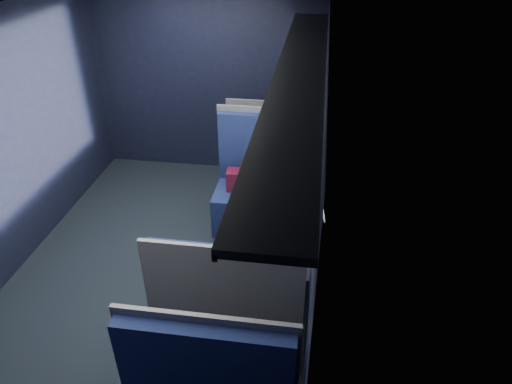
# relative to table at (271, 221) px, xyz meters

# --- Properties ---
(ground) EXTENTS (2.80, 4.20, 0.01)m
(ground) POSITION_rel_table_xyz_m (-1.03, 0.00, -0.67)
(ground) COLOR black
(room_shell) EXTENTS (3.00, 4.40, 2.40)m
(room_shell) POSITION_rel_table_xyz_m (-1.01, 0.00, 0.81)
(room_shell) COLOR black
(room_shell) RESTS_ON ground
(table) EXTENTS (0.62, 1.00, 0.74)m
(table) POSITION_rel_table_xyz_m (0.00, 0.00, 0.00)
(table) COLOR #54565E
(table) RESTS_ON ground
(seat_bay_near) EXTENTS (1.04, 0.62, 1.26)m
(seat_bay_near) POSITION_rel_table_xyz_m (-0.19, 0.87, -0.24)
(seat_bay_near) COLOR #0D153C
(seat_bay_near) RESTS_ON ground
(seat_bay_far) EXTENTS (1.04, 0.62, 1.26)m
(seat_bay_far) POSITION_rel_table_xyz_m (-0.18, -0.87, -0.25)
(seat_bay_far) COLOR #0D153C
(seat_bay_far) RESTS_ON ground
(seat_row_front) EXTENTS (1.04, 0.51, 1.16)m
(seat_row_front) POSITION_rel_table_xyz_m (-0.18, 1.80, -0.25)
(seat_row_front) COLOR #0D153C
(seat_row_front) RESTS_ON ground
(man) EXTENTS (0.53, 0.56, 1.32)m
(man) POSITION_rel_table_xyz_m (0.07, 0.70, 0.06)
(man) COLOR black
(man) RESTS_ON ground
(woman) EXTENTS (0.53, 0.56, 1.32)m
(woman) POSITION_rel_table_xyz_m (0.07, -0.71, 0.06)
(woman) COLOR black
(woman) RESTS_ON ground
(papers) EXTENTS (0.64, 0.80, 0.01)m
(papers) POSITION_rel_table_xyz_m (-0.05, -0.12, 0.08)
(papers) COLOR white
(papers) RESTS_ON table
(laptop) EXTENTS (0.29, 0.36, 0.24)m
(laptop) POSITION_rel_table_xyz_m (0.35, 0.06, 0.14)
(laptop) COLOR silver
(laptop) RESTS_ON table
(bottle_small) EXTENTS (0.07, 0.07, 0.24)m
(bottle_small) POSITION_rel_table_xyz_m (0.30, 0.30, 0.18)
(bottle_small) COLOR silver
(bottle_small) RESTS_ON table
(cup) EXTENTS (0.07, 0.07, 0.09)m
(cup) POSITION_rel_table_xyz_m (0.25, 0.44, 0.12)
(cup) COLOR white
(cup) RESTS_ON table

